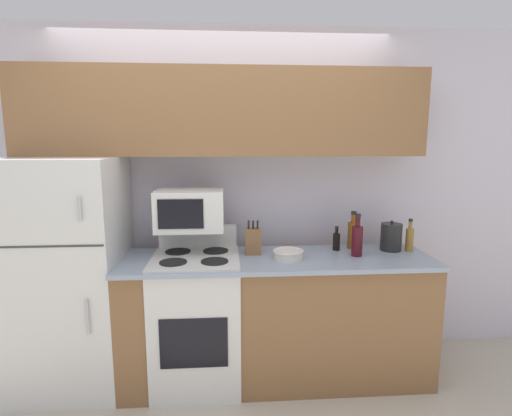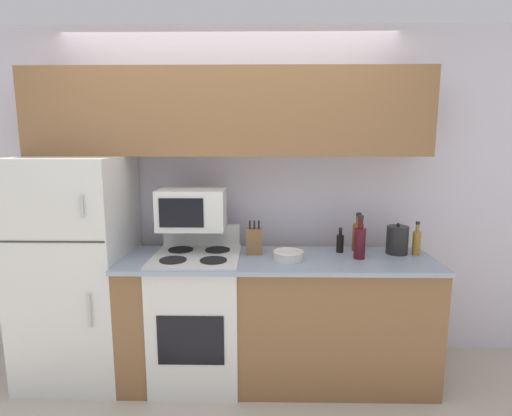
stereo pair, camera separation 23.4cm
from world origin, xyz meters
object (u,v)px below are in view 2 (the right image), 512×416
(bowl, at_px, (288,255))
(bottle_wine_red, at_px, (360,242))
(knife_block, at_px, (254,241))
(bottle_whiskey, at_px, (358,236))
(refrigerator, at_px, (78,268))
(stove, at_px, (198,316))
(bottle_vinegar, at_px, (417,242))
(bottle_soy_sauce, at_px, (340,243))
(kettle, at_px, (397,240))
(microwave, at_px, (192,209))

(bowl, distance_m, bottle_wine_red, 0.50)
(bowl, xyz_separation_m, bottle_wine_red, (0.49, 0.04, 0.08))
(knife_block, xyz_separation_m, bottle_whiskey, (0.76, 0.11, 0.02))
(refrigerator, height_order, stove, refrigerator)
(bottle_vinegar, bearing_deg, stove, -176.93)
(bottle_wine_red, bearing_deg, bottle_vinegar, 12.46)
(bottle_soy_sauce, bearing_deg, bottle_wine_red, -56.71)
(bottle_soy_sauce, xyz_separation_m, kettle, (0.40, -0.03, 0.03))
(refrigerator, bearing_deg, microwave, 2.46)
(bottle_whiskey, distance_m, bottle_vinegar, 0.40)
(refrigerator, distance_m, bottle_vinegar, 2.42)
(kettle, bearing_deg, bottle_whiskey, 163.07)
(microwave, height_order, bottle_vinegar, microwave)
(bottle_vinegar, bearing_deg, bottle_whiskey, 163.81)
(microwave, xyz_separation_m, knife_block, (0.44, -0.03, -0.23))
(stove, relative_size, microwave, 2.32)
(microwave, height_order, bottle_soy_sauce, microwave)
(refrigerator, height_order, knife_block, refrigerator)
(refrigerator, height_order, bowl, refrigerator)
(microwave, distance_m, bowl, 0.75)
(refrigerator, bearing_deg, kettle, 0.91)
(bowl, xyz_separation_m, bottle_soy_sauce, (0.39, 0.20, 0.04))
(refrigerator, bearing_deg, bowl, -4.94)
(microwave, distance_m, knife_block, 0.50)
(stove, relative_size, bottle_vinegar, 4.51)
(bottle_wine_red, height_order, kettle, bottle_wine_red)
(bottle_vinegar, bearing_deg, bottle_soy_sauce, 173.16)
(bottle_wine_red, distance_m, bottle_soy_sauce, 0.19)
(refrigerator, height_order, bottle_wine_red, refrigerator)
(bottle_wine_red, bearing_deg, refrigerator, 177.42)
(refrigerator, distance_m, stove, 0.93)
(knife_block, bearing_deg, stove, -167.45)
(bowl, xyz_separation_m, kettle, (0.79, 0.17, 0.07))
(knife_block, bearing_deg, bottle_vinegar, -0.32)
(bottle_wine_red, bearing_deg, bottle_whiskey, 79.98)
(microwave, bearing_deg, bottle_whiskey, 3.82)
(bottle_vinegar, relative_size, bottle_soy_sauce, 1.33)
(refrigerator, xyz_separation_m, bowl, (1.50, -0.13, 0.14))
(microwave, bearing_deg, knife_block, -3.34)
(refrigerator, xyz_separation_m, kettle, (2.29, 0.04, 0.21))
(stove, bearing_deg, bottle_wine_red, -0.53)
(stove, bearing_deg, bottle_whiskey, 9.55)
(refrigerator, relative_size, bottle_vinegar, 6.65)
(bottle_whiskey, bearing_deg, microwave, -176.18)
(microwave, relative_size, bowl, 2.24)
(knife_block, xyz_separation_m, bottle_wine_red, (0.72, -0.10, 0.02))
(bottle_wine_red, relative_size, bottle_whiskey, 1.07)
(kettle, bearing_deg, microwave, -179.98)
(bottle_soy_sauce, bearing_deg, bottle_vinegar, -6.84)
(knife_block, distance_m, bottle_whiskey, 0.76)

